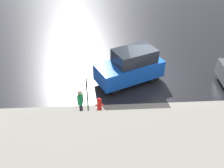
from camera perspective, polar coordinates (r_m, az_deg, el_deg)
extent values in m
plane|color=black|center=(15.64, 8.33, 1.59)|extent=(60.00, 60.00, 0.00)
cube|color=gray|center=(12.42, 11.76, -9.01)|extent=(24.00, 3.20, 0.04)
cube|color=blue|center=(14.67, 3.96, 3.16)|extent=(4.25, 3.16, 0.99)
cube|color=#1E232B|center=(14.38, 5.17, 6.44)|extent=(2.75, 2.33, 0.77)
cylinder|color=black|center=(13.89, 0.83, -1.24)|extent=(0.64, 0.45, 0.60)
cylinder|color=black|center=(14.94, -1.76, 1.62)|extent=(0.64, 0.45, 0.60)
cylinder|color=black|center=(15.08, 9.48, 1.45)|extent=(0.64, 0.45, 0.60)
cylinder|color=black|center=(16.05, 6.53, 3.94)|extent=(0.64, 0.45, 0.60)
cylinder|color=red|center=(12.75, -2.91, -5.05)|extent=(0.22, 0.22, 0.62)
sphere|color=red|center=(12.52, -2.96, -3.78)|extent=(0.26, 0.26, 0.26)
cylinder|color=red|center=(12.70, -2.20, -4.77)|extent=(0.10, 0.09, 0.09)
cylinder|color=red|center=(12.70, -3.64, -4.82)|extent=(0.10, 0.09, 0.09)
cylinder|color=#2D2D2D|center=(12.93, -2.87, -6.01)|extent=(0.31, 0.31, 0.06)
cube|color=#1E8C4C|center=(12.63, -7.28, -3.38)|extent=(0.28, 0.39, 0.55)
sphere|color=tan|center=(12.39, -7.41, -1.98)|extent=(0.22, 0.22, 0.22)
cylinder|color=#1E1E2D|center=(13.01, -7.05, -4.87)|extent=(0.13, 0.13, 0.45)
cylinder|color=#1E1E2D|center=(12.87, -7.19, -5.37)|extent=(0.13, 0.13, 0.45)
cylinder|color=#1E8C4C|center=(12.81, -7.09, -2.72)|extent=(0.09, 0.09, 0.50)
cylinder|color=#1E8C4C|center=(12.44, -7.47, -4.06)|extent=(0.09, 0.09, 0.50)
cylinder|color=#B7BABF|center=(11.28, 21.08, -13.08)|extent=(0.04, 0.04, 1.05)
cylinder|color=#B7BABF|center=(10.54, 7.11, -14.50)|extent=(0.04, 0.04, 1.05)
cylinder|color=#B7BABF|center=(10.46, -8.10, -15.09)|extent=(0.04, 0.04, 1.05)
cylinder|color=#B7BABF|center=(10.49, 14.73, -12.15)|extent=(8.08, 0.04, 0.04)
cylinder|color=#B7BABF|center=(10.79, 14.39, -13.68)|extent=(8.08, 0.04, 0.04)
cylinder|color=#4C4C51|center=(11.79, -5.61, -3.47)|extent=(0.07, 0.07, 2.40)
cube|color=black|center=(11.23, -5.88, 0.34)|extent=(0.04, 0.44, 0.44)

